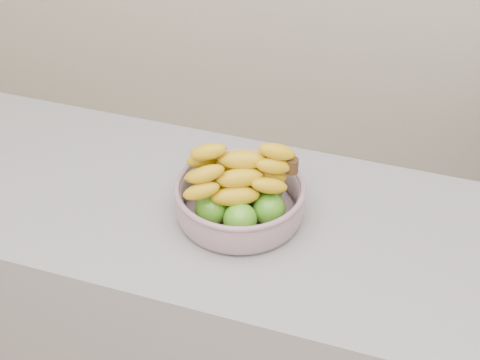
# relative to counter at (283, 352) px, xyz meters

# --- Properties ---
(counter) EXTENTS (2.00, 0.60, 0.90)m
(counter) POSITION_rel_counter_xyz_m (0.00, 0.00, 0.00)
(counter) COLOR gray
(counter) RESTS_ON ground
(fruit_bowl) EXTENTS (0.30, 0.30, 0.18)m
(fruit_bowl) POSITION_rel_counter_xyz_m (-0.12, -0.00, 0.51)
(fruit_bowl) COLOR #99A5B8
(fruit_bowl) RESTS_ON counter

